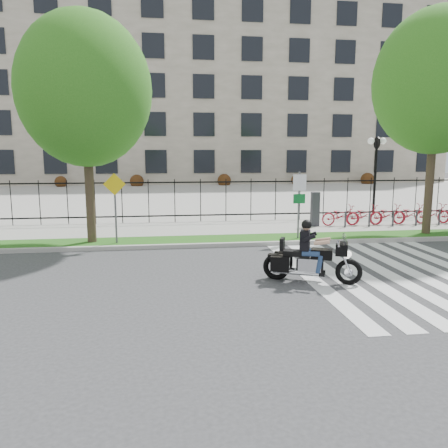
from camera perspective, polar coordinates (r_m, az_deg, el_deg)
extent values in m
plane|color=#323235|center=(11.68, 0.67, -7.27)|extent=(120.00, 120.00, 0.00)
cube|color=#9F9C95|center=(15.60, -1.52, -2.78)|extent=(60.00, 0.20, 0.15)
cube|color=#1F5B16|center=(16.43, -1.84, -2.17)|extent=(60.00, 1.50, 0.15)
cube|color=#9A9790|center=(18.88, -2.62, -0.69)|extent=(60.00, 3.50, 0.15)
cube|color=#9A9790|center=(36.26, -5.10, 3.97)|extent=(80.00, 34.00, 0.10)
cube|color=gray|center=(56.50, -6.24, 15.91)|extent=(60.00, 20.00, 20.00)
cylinder|color=black|center=(25.88, 19.12, 5.77)|extent=(0.14, 0.14, 4.00)
cylinder|color=black|center=(25.85, 19.35, 9.98)|extent=(0.06, 0.70, 0.70)
sphere|color=white|center=(25.70, 18.65, 10.24)|extent=(0.36, 0.36, 0.36)
sphere|color=white|center=(26.02, 20.06, 10.15)|extent=(0.36, 0.36, 0.36)
cylinder|color=#33261B|center=(16.29, -17.15, 4.60)|extent=(0.32, 0.32, 3.95)
ellipsoid|color=#1F6216|center=(16.39, -17.72, 16.34)|extent=(4.58, 4.58, 5.27)
cylinder|color=#33261B|center=(19.11, 25.29, 5.49)|extent=(0.32, 0.32, 4.44)
ellipsoid|color=#1F6216|center=(19.29, 26.05, 16.37)|extent=(4.78, 4.78, 5.50)
cube|color=#2D2D33|center=(19.55, 11.80, 1.91)|extent=(0.35, 0.25, 1.50)
imported|color=#A51626|center=(20.02, 15.02, 1.11)|extent=(1.74, 0.61, 0.91)
cylinder|color=#2D2D33|center=(19.58, 15.57, 0.59)|extent=(0.08, 0.08, 0.70)
imported|color=#A51626|center=(20.47, 17.86, 1.15)|extent=(1.74, 0.61, 0.91)
cylinder|color=#2D2D33|center=(20.04, 18.46, 0.65)|extent=(0.08, 0.08, 0.70)
imported|color=#A51626|center=(20.97, 20.58, 1.19)|extent=(1.74, 0.61, 0.91)
cylinder|color=#2D2D33|center=(20.55, 21.21, 0.70)|extent=(0.08, 0.08, 0.70)
imported|color=#A51626|center=(21.51, 23.16, 1.22)|extent=(1.74, 0.61, 0.91)
cylinder|color=#2D2D33|center=(21.10, 23.83, 0.74)|extent=(0.08, 0.08, 0.70)
imported|color=#A51626|center=(22.09, 25.61, 1.25)|extent=(1.74, 0.61, 0.91)
cylinder|color=#2D2D33|center=(21.69, 26.31, 0.78)|extent=(0.08, 0.08, 0.70)
cylinder|color=#59595B|center=(16.55, 9.73, 2.43)|extent=(0.07, 0.07, 2.50)
cube|color=white|center=(16.44, 9.85, 5.35)|extent=(0.50, 0.03, 0.60)
cube|color=#0C6626|center=(16.49, 9.80, 3.27)|extent=(0.45, 0.03, 0.35)
cylinder|color=#59595B|center=(15.90, -13.98, 1.83)|extent=(0.07, 0.07, 2.40)
cube|color=yellow|center=(15.77, -14.13, 5.06)|extent=(0.78, 0.03, 0.78)
torus|color=black|center=(11.58, 15.98, -6.06)|extent=(0.67, 0.39, 0.67)
torus|color=black|center=(11.72, 6.84, -5.58)|extent=(0.71, 0.42, 0.71)
cube|color=black|center=(11.44, 15.13, -3.14)|extent=(0.49, 0.61, 0.29)
cube|color=#26262B|center=(11.40, 15.52, -2.05)|extent=(0.33, 0.51, 0.30)
cube|color=silver|center=(11.59, 11.16, -5.32)|extent=(0.67, 0.54, 0.39)
cube|color=black|center=(11.50, 12.66, -3.83)|extent=(0.63, 0.52, 0.25)
cube|color=black|center=(11.55, 9.51, -3.77)|extent=(0.77, 0.60, 0.14)
cube|color=black|center=(11.56, 7.62, -2.63)|extent=(0.22, 0.34, 0.33)
cube|color=black|center=(11.38, 7.34, -5.23)|extent=(0.51, 0.34, 0.39)
cube|color=black|center=(11.94, 7.78, -4.55)|extent=(0.51, 0.34, 0.39)
cube|color=black|center=(11.46, 10.53, -2.11)|extent=(0.37, 0.45, 0.51)
sphere|color=tan|center=(11.39, 10.73, -0.28)|extent=(0.22, 0.22, 0.22)
sphere|color=black|center=(11.39, 10.73, -0.09)|extent=(0.26, 0.26, 0.26)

